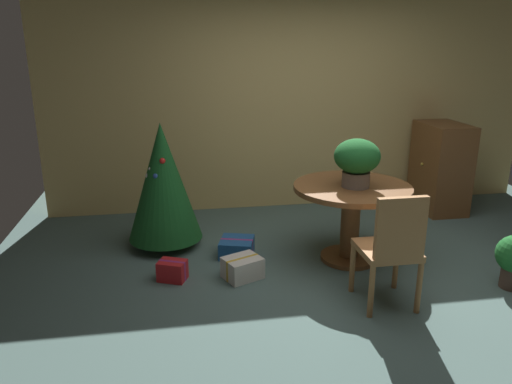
% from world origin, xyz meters
% --- Properties ---
extents(ground_plane, '(6.60, 6.60, 0.00)m').
position_xyz_m(ground_plane, '(0.00, 0.00, 0.00)').
color(ground_plane, '#4C6660').
extents(back_wall_panel, '(6.00, 0.10, 2.60)m').
position_xyz_m(back_wall_panel, '(0.00, 2.20, 1.30)').
color(back_wall_panel, tan).
rests_on(back_wall_panel, ground_plane).
extents(round_dining_table, '(1.08, 1.08, 0.74)m').
position_xyz_m(round_dining_table, '(0.12, 0.46, 0.55)').
color(round_dining_table, brown).
rests_on(round_dining_table, ground_plane).
extents(flower_vase, '(0.41, 0.42, 0.44)m').
position_xyz_m(flower_vase, '(0.13, 0.42, 1.00)').
color(flower_vase, '#665B51').
rests_on(flower_vase, round_dining_table).
extents(wooden_chair_near, '(0.43, 0.45, 0.95)m').
position_xyz_m(wooden_chair_near, '(0.12, -0.43, 0.52)').
color(wooden_chair_near, '#9E6B3D').
rests_on(wooden_chair_near, ground_plane).
extents(holiday_tree, '(0.74, 0.74, 1.27)m').
position_xyz_m(holiday_tree, '(-1.61, 1.08, 0.68)').
color(holiday_tree, brown).
rests_on(holiday_tree, ground_plane).
extents(gift_box_cream, '(0.39, 0.36, 0.19)m').
position_xyz_m(gift_box_cream, '(-0.94, 0.25, 0.09)').
color(gift_box_cream, silver).
rests_on(gift_box_cream, ground_plane).
extents(gift_box_red, '(0.28, 0.25, 0.18)m').
position_xyz_m(gift_box_red, '(-1.55, 0.31, 0.09)').
color(gift_box_red, red).
rests_on(gift_box_red, ground_plane).
extents(gift_box_blue, '(0.39, 0.39, 0.17)m').
position_xyz_m(gift_box_blue, '(-0.93, 0.73, 0.08)').
color(gift_box_blue, '#1E569E').
rests_on(gift_box_blue, ground_plane).
extents(wooden_cabinet, '(0.50, 0.72, 1.07)m').
position_xyz_m(wooden_cabinet, '(1.69, 1.68, 0.54)').
color(wooden_cabinet, brown).
rests_on(wooden_cabinet, ground_plane).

